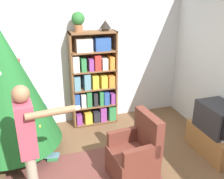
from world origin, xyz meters
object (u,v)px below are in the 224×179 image
object	(u,v)px
armchair	(135,157)
table_lamp	(105,25)
television	(218,118)
bookshelf	(93,81)
christmas_tree	(6,87)
potted_plant	(78,20)
standing_person	(28,141)

from	to	relation	value
armchair	table_lamp	distance (m)	2.27
armchair	television	bearing A→B (deg)	89.90
television	table_lamp	xyz separation A→B (m)	(-1.31, 1.54, 1.24)
bookshelf	television	world-z (taller)	bookshelf
christmas_tree	potted_plant	size ratio (longest dim) A/B	6.30
standing_person	potted_plant	bearing A→B (deg)	147.40
table_lamp	armchair	bearing A→B (deg)	-92.82
bookshelf	table_lamp	size ratio (longest dim) A/B	8.75
bookshelf	armchair	size ratio (longest dim) A/B	1.90
television	standing_person	xyz separation A→B (m)	(-2.69, -0.29, 0.29)
armchair	standing_person	size ratio (longest dim) A/B	0.60
christmas_tree	potted_plant	distance (m)	1.57
christmas_tree	standing_person	distance (m)	1.26
standing_person	potted_plant	size ratio (longest dim) A/B	4.68
bookshelf	christmas_tree	xyz separation A→B (m)	(-1.41, -0.61, 0.26)
table_lamp	bookshelf	bearing A→B (deg)	-178.26
standing_person	bookshelf	bearing A→B (deg)	141.85
standing_person	table_lamp	xyz separation A→B (m)	(1.38, 1.83, 0.94)
armchair	standing_person	distance (m)	1.43
potted_plant	christmas_tree	bearing A→B (deg)	-152.48
armchair	table_lamp	world-z (taller)	table_lamp
christmas_tree	table_lamp	distance (m)	1.92
potted_plant	table_lamp	world-z (taller)	potted_plant
bookshelf	christmas_tree	bearing A→B (deg)	-156.64
armchair	christmas_tree	bearing A→B (deg)	-129.73
standing_person	armchair	bearing A→B (deg)	90.43
christmas_tree	standing_person	xyz separation A→B (m)	(0.28, -1.21, -0.20)
christmas_tree	standing_person	bearing A→B (deg)	-77.11
armchair	table_lamp	bearing A→B (deg)	171.44
television	potted_plant	xyz separation A→B (m)	(-1.78, 1.54, 1.33)
television	table_lamp	distance (m)	2.37
bookshelf	potted_plant	size ratio (longest dim) A/B	5.32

